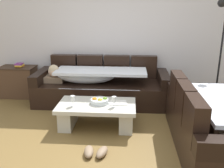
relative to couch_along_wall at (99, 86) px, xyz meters
name	(u,v)px	position (x,y,z in m)	size (l,w,h in m)	color
ground_plane	(102,146)	(0.23, -1.63, -0.33)	(14.00, 14.00, 0.00)	brown
back_wall	(113,31)	(0.23, 0.52, 1.02)	(9.00, 0.10, 2.70)	silver
couch_along_wall	(99,86)	(0.00, 0.00, 0.00)	(2.55, 0.92, 0.88)	black
couch_near_window	(211,125)	(1.66, -1.57, 0.01)	(0.92, 1.95, 0.88)	black
coffee_table	(97,112)	(0.09, -1.04, -0.09)	(1.20, 0.68, 0.38)	beige
fruit_bowl	(100,101)	(0.13, -1.02, 0.09)	(0.28, 0.28, 0.10)	silver
wine_glass_near_left	(73,99)	(-0.26, -1.16, 0.17)	(0.07, 0.07, 0.17)	silver
wine_glass_near_right	(114,100)	(0.36, -1.15, 0.17)	(0.07, 0.07, 0.17)	silver
open_magazine	(118,103)	(0.41, -0.98, 0.06)	(0.28, 0.21, 0.01)	white
side_cabinet	(19,82)	(-1.73, 0.22, -0.01)	(0.72, 0.44, 0.64)	#4C3323
book_stack_on_cabinet	(19,65)	(-1.68, 0.22, 0.35)	(0.16, 0.22, 0.07)	#B76623
floor_lamp	(219,49)	(2.13, -0.15, 0.79)	(0.33, 0.31, 1.95)	black
pair_of_shoes	(95,152)	(0.17, -1.85, -0.28)	(0.34, 0.29, 0.09)	#8C7259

